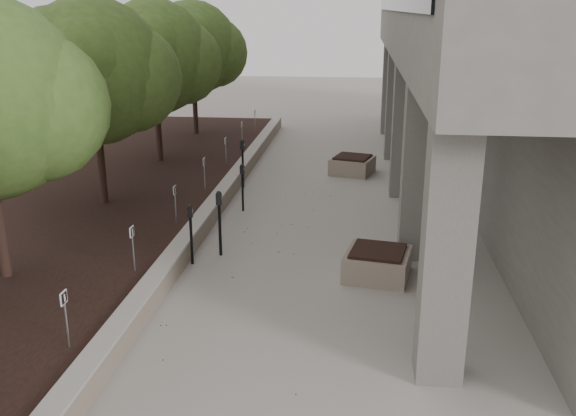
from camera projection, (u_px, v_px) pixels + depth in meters
The scene contains 20 objects.
ground at pixel (209, 397), 9.28m from camera, with size 90.00×90.00×0.00m, color #A09A93.
retaining_wall at pixel (219, 200), 17.92m from camera, with size 0.39×26.00×0.50m, color gray, non-canonical shape.
planting_bed at pixel (96, 198), 18.33m from camera, with size 7.00×26.00×0.40m, color black.
crabapple_tree_3 at pixel (96, 103), 16.42m from camera, with size 4.60×4.00×5.44m, color #3B5D23, non-canonical shape.
crabapple_tree_4 at pixel (155, 81), 21.15m from camera, with size 4.60×4.00×5.44m, color #3B5D23, non-canonical shape.
crabapple_tree_5 at pixel (193, 68), 25.88m from camera, with size 4.60×4.00×5.44m, color #3B5D23, non-canonical shape.
parking_sign_2 at pixel (66, 320), 9.74m from camera, with size 0.04×0.22×0.96m, color black, non-canonical shape.
parking_sign_3 at pixel (133, 249), 12.58m from camera, with size 0.04×0.22×0.96m, color black, non-canonical shape.
parking_sign_4 at pixel (175, 205), 15.42m from camera, with size 0.04×0.22×0.96m, color black, non-canonical shape.
parking_sign_5 at pixel (205, 174), 18.26m from camera, with size 0.04×0.22×0.96m, color black, non-canonical shape.
parking_sign_6 at pixel (226, 151), 21.10m from camera, with size 0.04×0.22×0.96m, color black, non-canonical shape.
parking_sign_7 at pixel (242, 134), 23.94m from camera, with size 0.04×0.22×0.96m, color black, non-canonical shape.
parking_sign_8 at pixel (255, 121), 26.78m from camera, with size 0.04×0.22×0.96m, color black, non-canonical shape.
parking_meter_2 at pixel (191, 235), 13.91m from camera, with size 0.14×0.10×1.40m, color black, non-canonical shape.
parking_meter_3 at pixel (220, 223), 14.38m from camera, with size 0.15×0.11×1.55m, color black, non-canonical shape.
parking_meter_4 at pixel (243, 188), 17.58m from camera, with size 0.14×0.10×1.37m, color black, non-canonical shape.
parking_meter_5 at pixel (243, 164), 19.88m from camera, with size 0.15×0.11×1.56m, color black, non-canonical shape.
planter_front at pixel (377, 263), 13.38m from camera, with size 1.31×1.31×0.61m, color gray, non-canonical shape.
planter_back at pixel (352, 165), 21.70m from camera, with size 1.33×1.33×0.62m, color gray, non-canonical shape.
berry_scatter at pixel (257, 265), 14.02m from camera, with size 3.30×14.10×0.02m, color maroon, non-canonical shape.
Camera 1 is at (2.06, -7.81, 5.49)m, focal length 39.24 mm.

